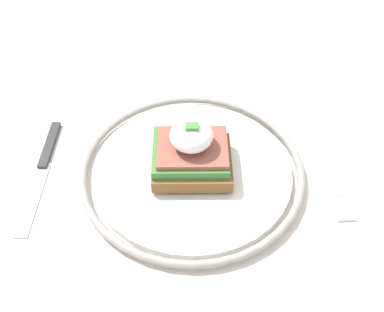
{
  "coord_description": "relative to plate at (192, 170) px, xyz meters",
  "views": [
    {
      "loc": [
        0.02,
        0.44,
        1.22
      ],
      "look_at": [
        0.02,
        0.03,
        0.78
      ],
      "focal_mm": 45.0,
      "sensor_mm": 36.0,
      "label": 1
    }
  ],
  "objects": [
    {
      "name": "fork",
      "position": [
        -0.18,
        0.01,
        -0.01
      ],
      "size": [
        0.02,
        0.15,
        0.0
      ],
      "color": "silver",
      "rests_on": "dining_table"
    },
    {
      "name": "knife",
      "position": [
        0.2,
        -0.02,
        -0.01
      ],
      "size": [
        0.02,
        0.19,
        0.01
      ],
      "color": "#2D2D2D",
      "rests_on": "dining_table"
    },
    {
      "name": "sandwich",
      "position": [
        0.0,
        -0.0,
        0.03
      ],
      "size": [
        0.1,
        0.09,
        0.07
      ],
      "color": "brown",
      "rests_on": "plate"
    },
    {
      "name": "plate",
      "position": [
        0.0,
        0.0,
        0.0
      ],
      "size": [
        0.29,
        0.29,
        0.02
      ],
      "color": "silver",
      "rests_on": "dining_table"
    },
    {
      "name": "dining_table",
      "position": [
        -0.02,
        -0.03,
        -0.12
      ],
      "size": [
        1.1,
        0.74,
        0.74
      ],
      "color": "beige",
      "rests_on": "ground_plane"
    }
  ]
}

